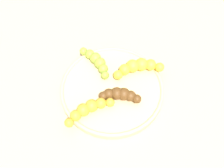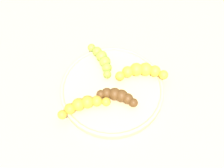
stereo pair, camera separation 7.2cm
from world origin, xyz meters
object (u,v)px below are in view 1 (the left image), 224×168
at_px(fruit_bowl, 112,89).
at_px(banana_overripe, 120,95).
at_px(banana_yellow, 138,67).
at_px(banana_spotted, 88,109).
at_px(banana_green, 97,61).

height_order(fruit_bowl, banana_overripe, banana_overripe).
bearing_deg(fruit_bowl, banana_yellow, 54.21).
bearing_deg(banana_yellow, banana_overripe, 138.07).
distance_m(fruit_bowl, banana_overripe, 0.05).
distance_m(banana_overripe, banana_spotted, 0.09).
bearing_deg(banana_yellow, banana_green, 66.85).
xyz_separation_m(fruit_bowl, banana_overripe, (0.03, -0.03, 0.02)).
bearing_deg(banana_yellow, fruit_bowl, 115.75).
height_order(fruit_bowl, banana_yellow, banana_yellow).
distance_m(fruit_bowl, banana_green, 0.09).
height_order(banana_overripe, banana_green, banana_overripe).
height_order(banana_overripe, banana_yellow, banana_yellow).
distance_m(fruit_bowl, banana_yellow, 0.09).
bearing_deg(banana_yellow, banana_spotted, 122.05).
bearing_deg(fruit_bowl, banana_overripe, -40.69).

